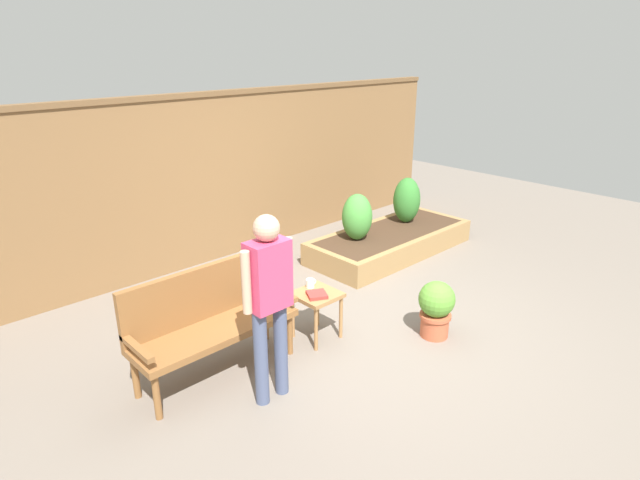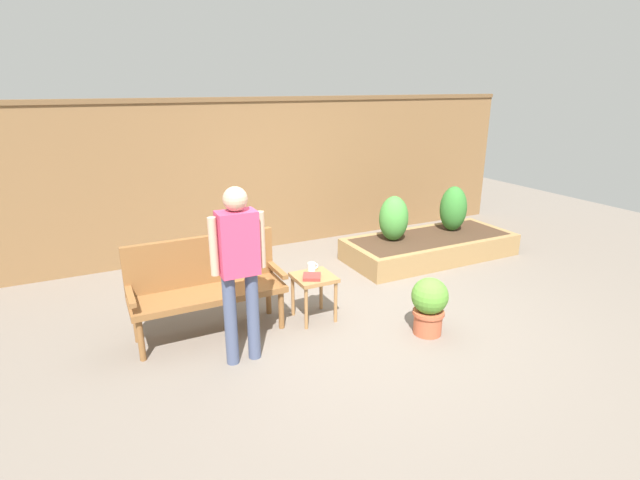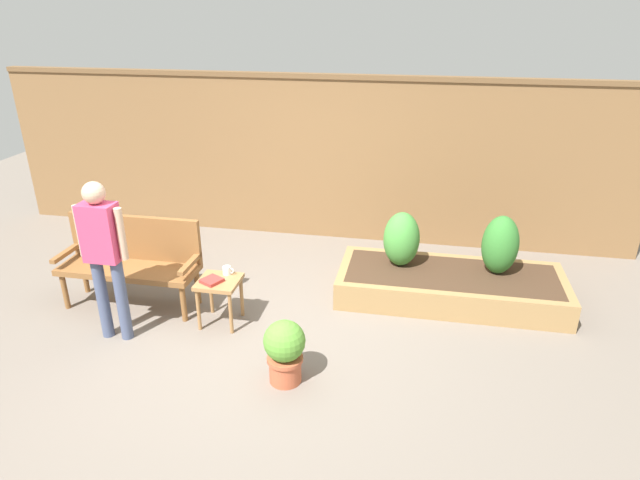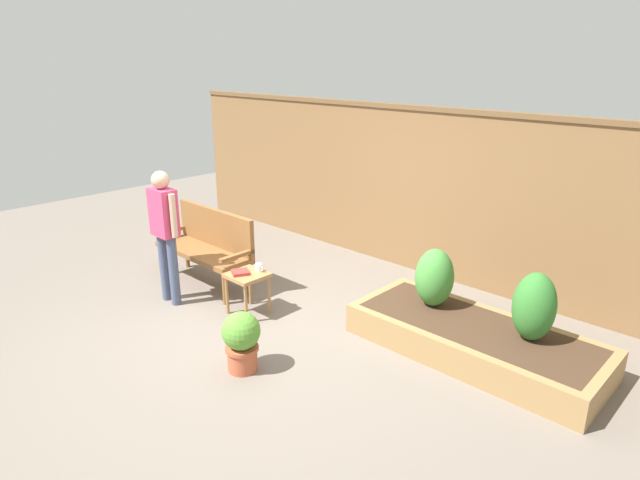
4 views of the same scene
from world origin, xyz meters
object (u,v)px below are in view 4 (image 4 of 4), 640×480
shrub_far_corner (534,307)px  person_by_bench (165,226)px  potted_boxwood (241,339)px  side_table (247,280)px  book_on_table (240,272)px  cup_on_table (259,268)px  shrub_near_bench (434,278)px  garden_bench (209,242)px

shrub_far_corner → person_by_bench: (-3.64, -1.49, 0.31)m
potted_boxwood → shrub_far_corner: shrub_far_corner is taller
side_table → potted_boxwood: (0.86, -0.77, -0.08)m
book_on_table → cup_on_table: bearing=92.2°
shrub_near_bench → shrub_far_corner: (1.03, 0.00, 0.02)m
shrub_near_bench → person_by_bench: person_by_bench is taller
book_on_table → person_by_bench: person_by_bench is taller
side_table → cup_on_table: (0.04, 0.13, 0.13)m
side_table → person_by_bench: person_by_bench is taller
potted_boxwood → shrub_far_corner: size_ratio=0.89×
book_on_table → shrub_near_bench: size_ratio=0.29×
garden_bench → cup_on_table: size_ratio=12.51×
garden_bench → person_by_bench: bearing=-78.0°
cup_on_table → shrub_near_bench: bearing=29.1°
garden_bench → potted_boxwood: bearing=-28.1°
shrub_near_bench → person_by_bench: 3.02m
cup_on_table → book_on_table: bearing=-115.7°
side_table → book_on_table: 0.12m
book_on_table → shrub_near_bench: 2.08m
person_by_bench → cup_on_table: bearing=30.9°
book_on_table → shrub_near_bench: shrub_near_bench is taller
garden_bench → cup_on_table: bearing=-5.5°
book_on_table → person_by_bench: 1.03m
shrub_near_bench → shrub_far_corner: bearing=0.0°
cup_on_table → shrub_far_corner: size_ratio=0.18×
garden_bench → person_by_bench: 0.78m
person_by_bench → shrub_far_corner: bearing=22.3°
book_on_table → shrub_far_corner: 3.00m
shrub_far_corner → shrub_near_bench: bearing=180.0°
side_table → person_by_bench: size_ratio=0.31×
book_on_table → person_by_bench: (-0.85, -0.38, 0.44)m
shrub_far_corner → side_table: bearing=-158.8°
potted_boxwood → person_by_bench: (-1.76, 0.35, 0.62)m
shrub_far_corner → garden_bench: bearing=-167.7°
garden_bench → shrub_near_bench: (2.75, 0.82, 0.06)m
shrub_far_corner → person_by_bench: size_ratio=0.41×
garden_bench → potted_boxwood: (1.90, -1.01, -0.23)m
shrub_near_bench → potted_boxwood: bearing=-114.8°
side_table → cup_on_table: 0.19m
potted_boxwood → garden_bench: bearing=151.9°
person_by_bench → garden_bench: bearing=102.0°
cup_on_table → book_on_table: cup_on_table is taller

